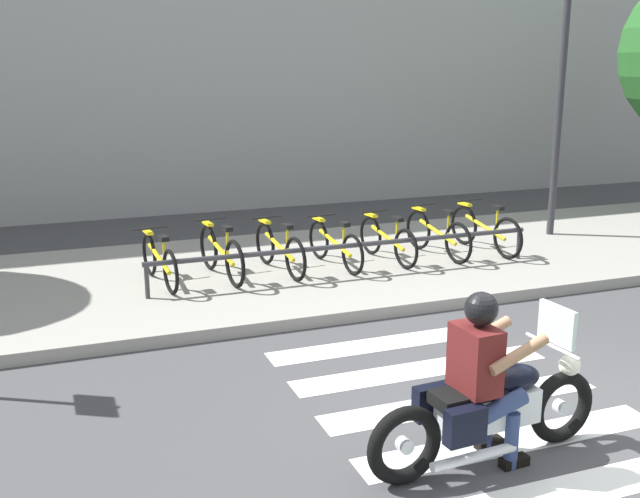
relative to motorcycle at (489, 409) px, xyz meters
name	(u,v)px	position (x,y,z in m)	size (l,w,h in m)	color
ground_plane	(568,430)	(0.95, 0.20, -0.46)	(48.00, 48.00, 0.00)	#424244
sidewalk	(338,266)	(0.95, 5.56, -0.38)	(24.00, 4.40, 0.15)	gray
crosswalk_stripe_1	(573,490)	(0.37, -0.60, -0.45)	(2.80, 0.40, 0.01)	white
crosswalk_stripe_2	(511,441)	(0.37, 0.20, -0.45)	(2.80, 0.40, 0.01)	white
crosswalk_stripe_3	(461,401)	(0.37, 1.00, -0.45)	(2.80, 0.40, 0.01)	white
crosswalk_stripe_4	(421,369)	(0.37, 1.80, -0.45)	(2.80, 0.40, 0.01)	white
crosswalk_stripe_5	(388,343)	(0.37, 2.60, -0.45)	(2.80, 0.40, 0.01)	white
motorcycle	(489,409)	(0.00, 0.00, 0.00)	(2.15, 0.67, 1.22)	black
rider	(483,367)	(-0.08, 0.00, 0.37)	(0.65, 0.57, 1.44)	#591919
bicycle_0	(159,261)	(-1.75, 5.31, 0.03)	(0.48, 1.59, 0.73)	black
bicycle_1	(221,253)	(-0.90, 5.31, 0.05)	(0.48, 1.66, 0.79)	black
bicycle_2	(280,249)	(-0.05, 5.31, 0.04)	(0.48, 1.64, 0.75)	black
bicycle_3	(335,245)	(0.80, 5.31, 0.02)	(0.48, 1.60, 0.72)	black
bicycle_4	(387,240)	(1.65, 5.31, 0.03)	(0.48, 1.56, 0.72)	black
bicycle_5	(437,234)	(2.50, 5.31, 0.04)	(0.48, 1.65, 0.76)	black
bicycle_6	(485,230)	(3.35, 5.31, 0.05)	(0.48, 1.70, 0.78)	black
bike_rack	(350,247)	(0.80, 4.75, 0.12)	(5.70, 0.07, 0.49)	#333338
street_lamp	(562,80)	(5.11, 5.96, 2.33)	(0.28, 0.28, 4.63)	#2D2D33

